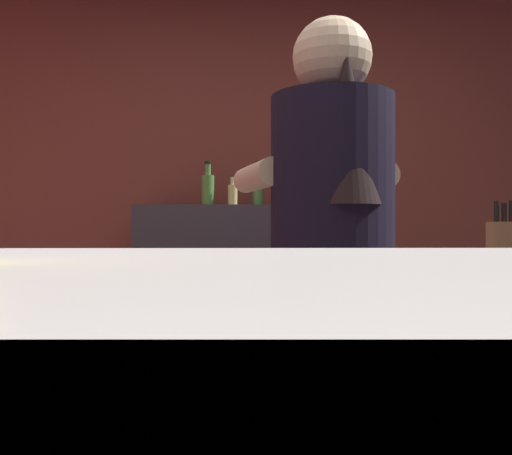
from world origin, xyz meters
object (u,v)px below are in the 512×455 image
Objects in this scene: bottle_vinegar at (208,188)px; bottle_olive_oil at (233,194)px; bartender at (333,273)px; mixing_bowl at (243,268)px; knife_block at (504,248)px; bottle_hot_sauce at (258,188)px; chefs_knife at (394,278)px.

bottle_olive_oil is at bearing -6.97° from bottle_vinegar.
mixing_bowl is at bearing 10.80° from bartender.
bottle_hot_sauce is (-0.87, 1.22, 0.30)m from knife_block.
bottle_hot_sauce reaches higher than bottle_olive_oil.
bartender is at bearing -145.52° from knife_block.
bottle_hot_sauce reaches higher than mixing_bowl.
bottle_vinegar reaches higher than chefs_knife.
knife_block is at bearing -48.63° from bottle_olive_oil.
knife_block is at bearing -4.31° from mixing_bowl.
mixing_bowl is 1.15× the size of bottle_olive_oil.
bartender is 0.86m from knife_block.
bottle_olive_oil is at bearing -2.63° from bartender.
bottle_hot_sauce is at bearing 125.62° from knife_block.
bottle_olive_oil is (0.14, -0.02, -0.03)m from bottle_vinegar.
mixing_bowl is 1.21m from bottle_hot_sauce.
bottle_vinegar is (-0.21, 1.10, 0.38)m from mixing_bowl.
bottle_hot_sauce is at bearing 103.83° from chefs_knife.
knife_block is 1.56m from bottle_olive_oil.
bartender is at bearing -65.72° from mixing_bowl.
mixing_bowl is (-0.25, 0.56, -0.03)m from bartender.
bottle_vinegar reaches higher than bottle_olive_oil.
bartender is 6.01× the size of knife_block.
bottle_hot_sauce is at bearing 8.95° from bottle_vinegar.
mixing_bowl is 0.75× the size of bottle_hot_sauce.
knife_block is 1.63× the size of bottle_olive_oil.
bartender reaches higher than mixing_bowl.
bottle_vinegar is (-0.46, 1.66, 0.35)m from bartender.
knife_block is at bearing -54.38° from bottle_hot_sauce.
mixing_bowl is at bearing -86.64° from bottle_olive_oil.
bottle_olive_oil is (-1.02, 1.16, 0.27)m from knife_block.
chefs_knife is 1.43m from bottle_hot_sauce.
chefs_knife is (0.28, 0.40, -0.05)m from bartender.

